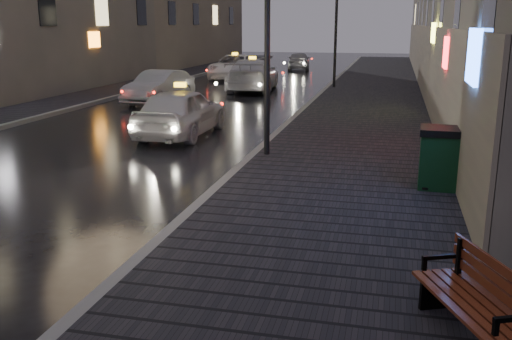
{
  "coord_description": "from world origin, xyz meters",
  "views": [
    {
      "loc": [
        4.85,
        -7.6,
        3.33
      ],
      "look_at": [
        2.6,
        1.74,
        0.85
      ],
      "focal_mm": 40.0,
      "sensor_mm": 36.0,
      "label": 1
    }
  ],
  "objects": [
    {
      "name": "car_left_mid",
      "position": [
        -4.95,
        15.29,
        0.68
      ],
      "size": [
        1.86,
        4.27,
        1.37
      ],
      "primitive_type": "imported",
      "rotation": [
        0.0,
        0.0,
        -0.1
      ],
      "color": "#9C9CA4",
      "rests_on": "ground"
    },
    {
      "name": "trash_bin",
      "position": [
        5.8,
        3.87,
        0.76
      ],
      "size": [
        0.82,
        0.82,
        1.21
      ],
      "rotation": [
        0.0,
        0.0,
        -0.04
      ],
      "color": "black",
      "rests_on": "sidewalk"
    },
    {
      "name": "bench",
      "position": [
        5.84,
        -1.93,
        0.58
      ],
      "size": [
        1.2,
        1.77,
        0.86
      ],
      "rotation": [
        0.0,
        0.0,
        0.41
      ],
      "color": "black",
      "rests_on": "sidewalk"
    },
    {
      "name": "car_far",
      "position": [
        -2.03,
        34.34,
        0.65
      ],
      "size": [
        2.05,
        4.02,
        1.31
      ],
      "primitive_type": "imported",
      "rotation": [
        0.0,
        0.0,
        3.28
      ],
      "color": "#93949A",
      "rests_on": "ground"
    },
    {
      "name": "sidewalk_far",
      "position": [
        -8.7,
        21.0,
        0.07
      ],
      "size": [
        2.4,
        58.0,
        0.15
      ],
      "primitive_type": "cube",
      "color": "black",
      "rests_on": "ground"
    },
    {
      "name": "ground",
      "position": [
        0.0,
        0.0,
        0.0
      ],
      "size": [
        120.0,
        120.0,
        0.0
      ],
      "primitive_type": "plane",
      "color": "black",
      "rests_on": "ground"
    },
    {
      "name": "lamp_near",
      "position": [
        1.85,
        6.0,
        3.49
      ],
      "size": [
        0.36,
        0.36,
        5.28
      ],
      "color": "black",
      "rests_on": "sidewalk"
    },
    {
      "name": "lamp_far",
      "position": [
        1.85,
        22.0,
        3.49
      ],
      "size": [
        0.36,
        0.36,
        5.28
      ],
      "color": "black",
      "rests_on": "sidewalk"
    },
    {
      "name": "taxi_near",
      "position": [
        -1.35,
        8.48,
        0.74
      ],
      "size": [
        1.76,
        4.34,
        1.48
      ],
      "primitive_type": "imported",
      "rotation": [
        0.0,
        0.0,
        3.14
      ],
      "color": "silver",
      "rests_on": "ground"
    },
    {
      "name": "curb_far",
      "position": [
        -7.4,
        21.0,
        0.07
      ],
      "size": [
        0.2,
        58.0,
        0.15
      ],
      "primitive_type": "cube",
      "color": "slate",
      "rests_on": "ground"
    },
    {
      "name": "taxi_mid",
      "position": [
        -2.11,
        20.53,
        0.79
      ],
      "size": [
        2.78,
        5.66,
        1.58
      ],
      "primitive_type": "imported",
      "rotation": [
        0.0,
        0.0,
        3.25
      ],
      "color": "silver",
      "rests_on": "ground"
    },
    {
      "name": "taxi_far",
      "position": [
        -4.72,
        26.63,
        0.73
      ],
      "size": [
        2.47,
        5.26,
        1.45
      ],
      "primitive_type": "imported",
      "rotation": [
        0.0,
        0.0,
        -0.01
      ],
      "color": "silver",
      "rests_on": "ground"
    },
    {
      "name": "sidewalk",
      "position": [
        3.9,
        21.0,
        0.07
      ],
      "size": [
        4.6,
        58.0,
        0.15
      ],
      "primitive_type": "cube",
      "color": "black",
      "rests_on": "ground"
    },
    {
      "name": "curb",
      "position": [
        1.5,
        21.0,
        0.07
      ],
      "size": [
        0.2,
        58.0,
        0.15
      ],
      "primitive_type": "cube",
      "color": "slate",
      "rests_on": "ground"
    }
  ]
}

